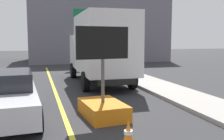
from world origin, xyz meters
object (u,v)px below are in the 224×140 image
Objects in this scene: pickup_car at (3,95)px; traffic_cone_mid_lane at (128,135)px; arrow_board_trailer at (103,101)px; box_truck at (100,48)px; highway_guide_sign at (97,26)px.

pickup_car reaches higher than traffic_cone_mid_lane.
arrow_board_trailer reaches higher than traffic_cone_mid_lane.
box_truck is at bearing 51.05° from pickup_car.
box_truck is 10.68× the size of traffic_cone_mid_lane.
highway_guide_sign reaches higher than traffic_cone_mid_lane.
box_truck is 1.48× the size of pickup_car.
traffic_cone_mid_lane is at bearing -99.61° from box_truck.
arrow_board_trailer is at bearing -12.80° from pickup_car.
traffic_cone_mid_lane is (-1.39, -8.21, -1.59)m from box_truck.
box_truck is at bearing 80.39° from traffic_cone_mid_lane.
pickup_car is (-4.18, -5.17, -1.21)m from box_truck.
box_truck is at bearing 77.02° from arrow_board_trailer.
arrow_board_trailer is at bearing -102.98° from box_truck.
box_truck is 6.75m from pickup_car.
pickup_car is 7.23× the size of traffic_cone_mid_lane.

